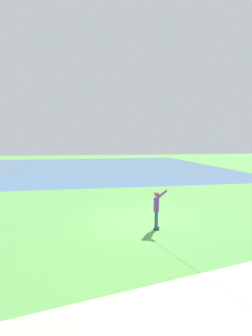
{
  "coord_description": "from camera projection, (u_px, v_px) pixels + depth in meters",
  "views": [
    {
      "loc": [
        -11.82,
        2.67,
        3.97
      ],
      "look_at": [
        -0.68,
        0.73,
        2.75
      ],
      "focal_mm": 26.39,
      "sensor_mm": 36.0,
      "label": 1
    }
  ],
  "objects": [
    {
      "name": "person_kite_flyer",
      "position": [
        157.0,
        207.0,
        11.1
      ],
      "size": [
        0.49,
        0.63,
        1.83
      ],
      "color": "#232328",
      "rests_on": "ground"
    },
    {
      "name": "ground_plane",
      "position": [
        138.0,
        220.0,
        12.46
      ],
      "size": [
        120.0,
        120.0,
        0.0
      ],
      "primitive_type": "plane",
      "color": "#569947"
    },
    {
      "name": "walkway_path",
      "position": [
        119.0,
        331.0,
        5.19
      ],
      "size": [
        8.87,
        31.82,
        0.02
      ],
      "primitive_type": "cube",
      "rotation": [
        0.0,
        0.0,
        0.21
      ],
      "color": "#B7AD99",
      "rests_on": "ground"
    },
    {
      "name": "lake_water",
      "position": [
        75.0,
        167.0,
        38.14
      ],
      "size": [
        36.0,
        44.0,
        0.01
      ],
      "primitive_type": "cube",
      "color": "teal",
      "rests_on": "ground"
    }
  ]
}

